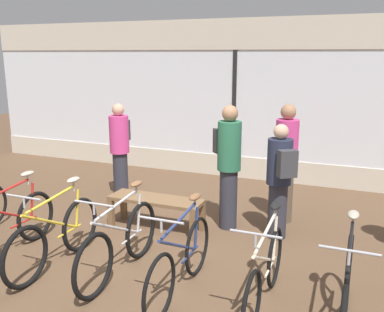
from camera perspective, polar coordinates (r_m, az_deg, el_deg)
The scene contains 13 objects.
ground_plane at distance 5.57m, azimuth -7.04°, elevation -13.54°, with size 24.00×24.00×0.00m, color brown.
shop_back_wall at distance 8.76m, azimuth 5.70°, elevation 7.63°, with size 12.00×0.08×3.20m.
bicycle_left at distance 5.99m, azimuth -23.29°, elevation -8.65°, with size 0.46×1.69×1.03m.
bicycle_center_left at distance 5.47m, azimuth -17.74°, elevation -10.18°, with size 0.46×1.69×1.04m.
bicycle_center at distance 5.10m, azimuth -9.58°, elevation -11.38°, with size 0.46×1.74×1.04m.
bicycle_center_right at distance 4.67m, azimuth -1.48°, elevation -13.71°, with size 0.46×1.67×1.02m.
bicycle_right at distance 4.48m, azimuth 9.70°, elevation -15.22°, with size 0.46×1.69×1.01m.
bicycle_far_right at distance 4.32m, azimuth 19.83°, elevation -16.78°, with size 0.46×1.81×1.05m.
display_bench at distance 6.31m, azimuth -4.83°, elevation -6.34°, with size 1.40×0.44×0.47m.
customer_near_rack at distance 6.57m, azimuth 12.40°, elevation -0.62°, with size 0.48×0.48×1.81m.
customer_by_window at distance 7.64m, azimuth -9.59°, elevation 1.13°, with size 0.42×0.54×1.69m.
customer_mid_floor at distance 6.19m, azimuth 4.89°, elevation -0.90°, with size 0.54×0.55×1.82m.
customer_near_bench at distance 5.95m, azimuth 11.58°, elevation -2.93°, with size 0.51×0.56×1.61m.
Camera 1 is at (2.47, -4.31, 2.52)m, focal length 40.00 mm.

